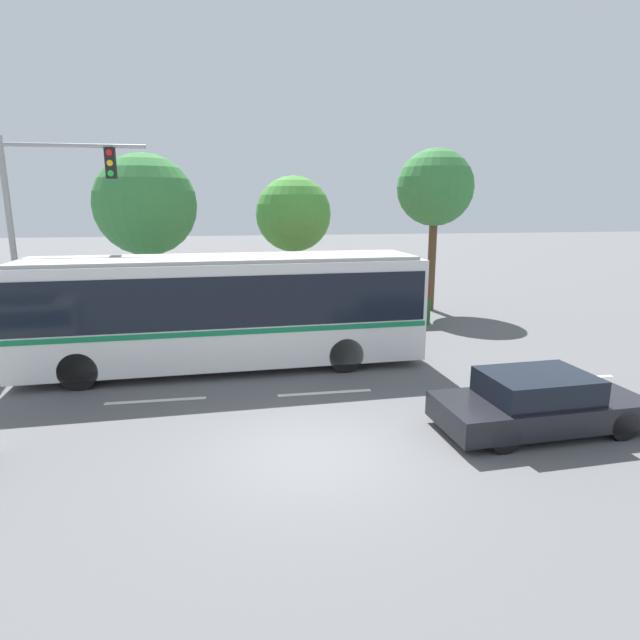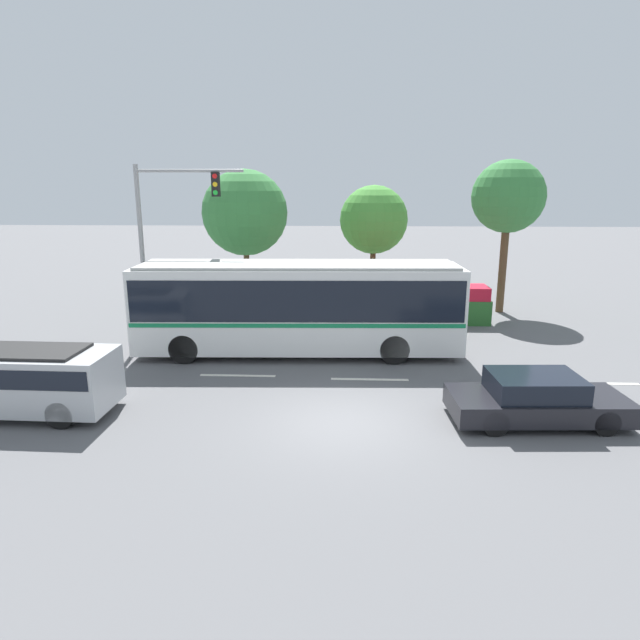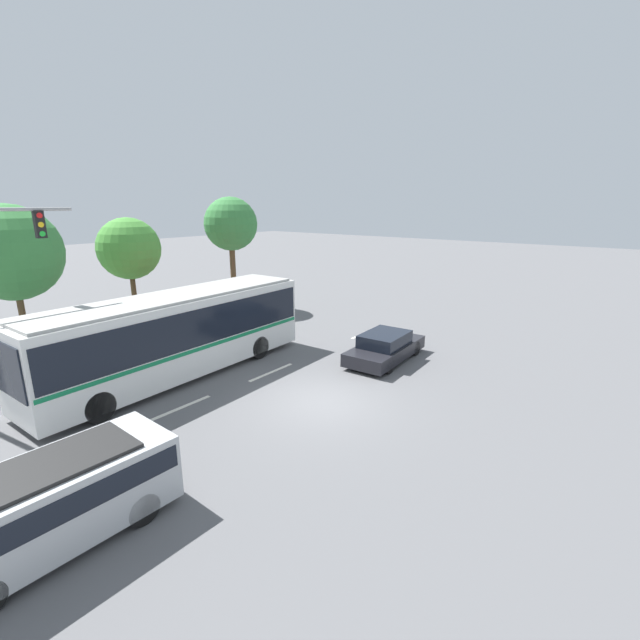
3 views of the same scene
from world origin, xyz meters
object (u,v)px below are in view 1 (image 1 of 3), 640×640
at_px(sedan_foreground, 539,403).
at_px(street_tree_centre, 293,215).
at_px(city_bus, 225,305).
at_px(traffic_light_pole, 42,216).
at_px(street_tree_right, 435,189).
at_px(street_tree_left, 146,205).

height_order(sedan_foreground, street_tree_centre, street_tree_centre).
relative_size(city_bus, traffic_light_pole, 1.72).
distance_m(street_tree_centre, street_tree_right, 6.27).
height_order(street_tree_centre, street_tree_right, street_tree_right).
bearing_deg(traffic_light_pole, sedan_foreground, -33.53).
distance_m(city_bus, street_tree_right, 12.01).
distance_m(traffic_light_pole, street_tree_centre, 10.42).
bearing_deg(street_tree_left, street_tree_centre, 16.91).
bearing_deg(city_bus, traffic_light_pole, -25.80).
distance_m(sedan_foreground, street_tree_left, 15.97).
xyz_separation_m(city_bus, sedan_foreground, (6.50, -5.52, -1.26)).
relative_size(traffic_light_pole, street_tree_centre, 1.13).
relative_size(sedan_foreground, street_tree_right, 0.63).
relative_size(city_bus, street_tree_left, 1.72).
xyz_separation_m(traffic_light_pole, street_tree_right, (14.45, 4.73, 1.00)).
relative_size(traffic_light_pole, street_tree_left, 1.00).
relative_size(sedan_foreground, traffic_light_pole, 0.67).
relative_size(street_tree_left, street_tree_right, 0.94).
distance_m(sedan_foreground, street_tree_right, 13.72).
height_order(sedan_foreground, street_tree_left, street_tree_left).
bearing_deg(street_tree_right, city_bus, -141.84).
distance_m(street_tree_left, street_tree_right, 12.05).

